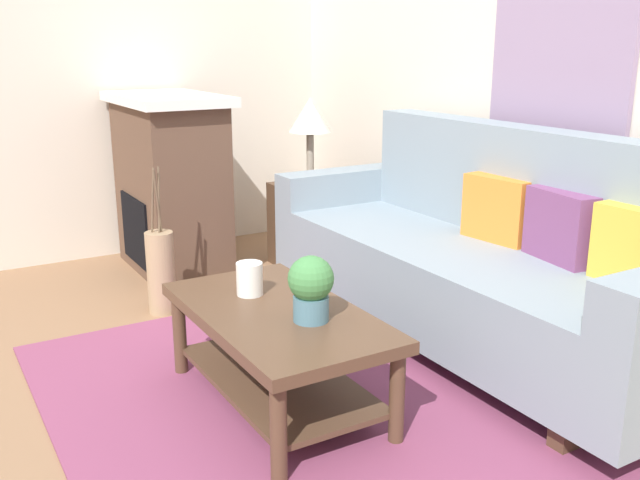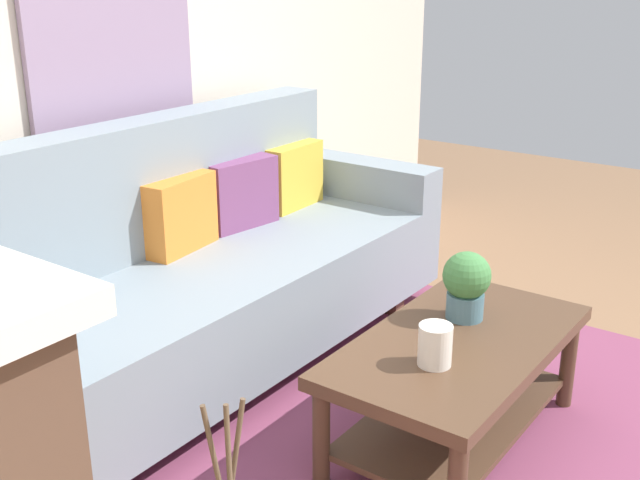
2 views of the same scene
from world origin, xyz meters
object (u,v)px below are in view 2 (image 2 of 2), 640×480
at_px(coffee_table, 457,367).
at_px(framed_painting, 113,36).
at_px(couch, 205,275).
at_px(potted_plant_tabletop, 466,283).
at_px(throw_pillow_orange, 181,214).
at_px(throw_pillow_mustard, 293,176).
at_px(throw_pillow_plum, 242,193).
at_px(tabletop_vase, 435,345).

relative_size(coffee_table, framed_painting, 1.27).
height_order(couch, potted_plant_tabletop, couch).
distance_m(coffee_table, framed_painting, 1.95).
bearing_deg(potted_plant_tabletop, throw_pillow_orange, 102.01).
distance_m(throw_pillow_mustard, coffee_table, 1.50).
relative_size(throw_pillow_plum, potted_plant_tabletop, 1.37).
bearing_deg(coffee_table, tabletop_vase, -175.33).
xyz_separation_m(couch, tabletop_vase, (-0.13, -1.17, 0.07)).
distance_m(tabletop_vase, potted_plant_tabletop, 0.40).
height_order(throw_pillow_mustard, framed_painting, framed_painting).
height_order(coffee_table, framed_painting, framed_painting).
bearing_deg(couch, throw_pillow_orange, 90.00).
height_order(throw_pillow_mustard, tabletop_vase, throw_pillow_mustard).
height_order(tabletop_vase, potted_plant_tabletop, potted_plant_tabletop).
distance_m(throw_pillow_mustard, tabletop_vase, 1.60).
distance_m(coffee_table, tabletop_vase, 0.29).
distance_m(throw_pillow_plum, throw_pillow_mustard, 0.39).
height_order(couch, throw_pillow_mustard, couch).
height_order(throw_pillow_orange, potted_plant_tabletop, throw_pillow_orange).
relative_size(couch, throw_pillow_plum, 6.86).
xyz_separation_m(throw_pillow_plum, tabletop_vase, (-0.52, -1.30, -0.18)).
bearing_deg(throw_pillow_orange, tabletop_vase, -95.76).
relative_size(coffee_table, potted_plant_tabletop, 4.20).
xyz_separation_m(throw_pillow_mustard, coffee_table, (-0.70, -1.28, -0.37)).
bearing_deg(potted_plant_tabletop, coffee_table, -160.03).
relative_size(coffee_table, tabletop_vase, 7.72).
bearing_deg(coffee_table, potted_plant_tabletop, 19.97).
bearing_deg(framed_painting, throw_pillow_plum, -40.91).
bearing_deg(throw_pillow_plum, throw_pillow_mustard, 0.00).
bearing_deg(potted_plant_tabletop, framed_painting, 99.43).
bearing_deg(throw_pillow_mustard, potted_plant_tabletop, -113.48).
bearing_deg(throw_pillow_orange, coffee_table, -86.05).
distance_m(couch, framed_painting, 1.08).
xyz_separation_m(couch, throw_pillow_orange, (0.00, 0.12, 0.25)).
bearing_deg(throw_pillow_orange, potted_plant_tabletop, -77.99).
distance_m(throw_pillow_orange, potted_plant_tabletop, 1.25).
relative_size(couch, tabletop_vase, 17.34).
height_order(couch, throw_pillow_plum, couch).
relative_size(throw_pillow_orange, framed_painting, 0.41).
distance_m(couch, coffee_table, 1.16).
bearing_deg(framed_painting, couch, -90.00).
relative_size(throw_pillow_mustard, tabletop_vase, 2.53).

